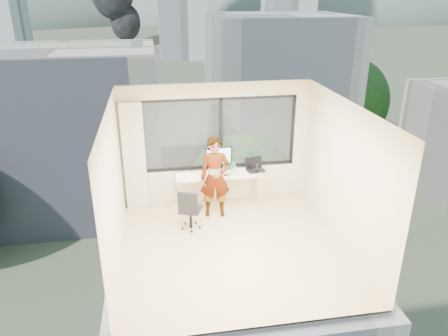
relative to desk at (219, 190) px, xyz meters
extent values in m
cube|color=#D4BE89|center=(0.00, -1.66, -0.38)|extent=(4.00, 4.00, 0.01)
cube|color=white|center=(0.00, -1.66, 2.23)|extent=(4.00, 4.00, 0.01)
cube|color=beige|center=(0.00, -3.66, 0.93)|extent=(4.00, 0.01, 2.60)
cube|color=beige|center=(-2.00, -1.66, 0.93)|extent=(0.01, 4.00, 2.60)
cube|color=beige|center=(2.00, -1.66, 0.93)|extent=(0.01, 4.00, 2.60)
cube|color=beige|center=(-1.72, 0.22, 0.77)|extent=(0.45, 0.14, 2.30)
cube|color=#C6B285|center=(0.00, 0.00, 0.00)|extent=(1.80, 0.60, 0.75)
imported|color=#2D2D33|center=(-0.13, -0.39, 0.46)|extent=(0.65, 0.46, 1.68)
cube|color=white|center=(0.26, 0.25, 0.41)|extent=(0.28, 0.24, 0.07)
cube|color=black|center=(0.13, -0.12, 0.38)|extent=(0.12, 0.09, 0.01)
cylinder|color=black|center=(0.80, -0.09, 0.42)|extent=(0.10, 0.10, 0.10)
ellipsoid|color=#0E5546|center=(0.26, 0.18, 0.48)|extent=(0.30, 0.21, 0.21)
cube|color=#515B3D|center=(0.00, 118.34, -14.38)|extent=(400.00, 400.00, 0.04)
cube|color=beige|center=(-9.00, 28.34, -7.38)|extent=(16.00, 12.00, 14.00)
cube|color=beige|center=(12.00, 36.34, -6.38)|extent=(14.00, 13.00, 16.00)
cube|color=silver|center=(8.00, 118.34, 0.62)|extent=(13.00, 13.00, 30.00)
cube|color=silver|center=(45.00, 138.34, -1.38)|extent=(15.00, 15.00, 26.00)
ellipsoid|color=slate|center=(100.00, 318.34, -14.38)|extent=(300.00, 220.00, 96.00)
camera|label=1|loc=(-1.25, -8.12, 3.95)|focal=34.17mm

